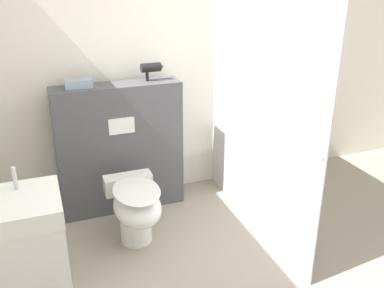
% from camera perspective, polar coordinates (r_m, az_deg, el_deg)
% --- Properties ---
extents(wall_back, '(8.00, 0.06, 2.50)m').
position_cam_1_polar(wall_back, '(4.01, -3.35, 10.50)').
color(wall_back, silver).
rests_on(wall_back, ground_plane).
extents(partition_panel, '(1.10, 0.27, 1.17)m').
position_cam_1_polar(partition_panel, '(3.87, -9.53, -0.56)').
color(partition_panel, '#4C4C51').
rests_on(partition_panel, ground_plane).
extents(shower_glass, '(0.04, 1.76, 2.05)m').
position_cam_1_polar(shower_glass, '(3.44, 8.86, 4.33)').
color(shower_glass, silver).
rests_on(shower_glass, ground_plane).
extents(toilet, '(0.40, 0.64, 0.52)m').
position_cam_1_polar(toilet, '(3.44, -7.49, -8.36)').
color(toilet, white).
rests_on(toilet, ground_plane).
extents(sink_vanity, '(0.46, 0.46, 1.04)m').
position_cam_1_polar(sink_vanity, '(2.82, -20.97, -14.73)').
color(sink_vanity, white).
rests_on(sink_vanity, ground_plane).
extents(hair_drier, '(0.20, 0.08, 0.16)m').
position_cam_1_polar(hair_drier, '(3.74, -5.40, 10.08)').
color(hair_drier, black).
rests_on(hair_drier, partition_panel).
extents(folded_towel, '(0.22, 0.13, 0.07)m').
position_cam_1_polar(folded_towel, '(3.64, -14.91, 7.82)').
color(folded_towel, '#8C9EAD').
rests_on(folded_towel, partition_panel).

